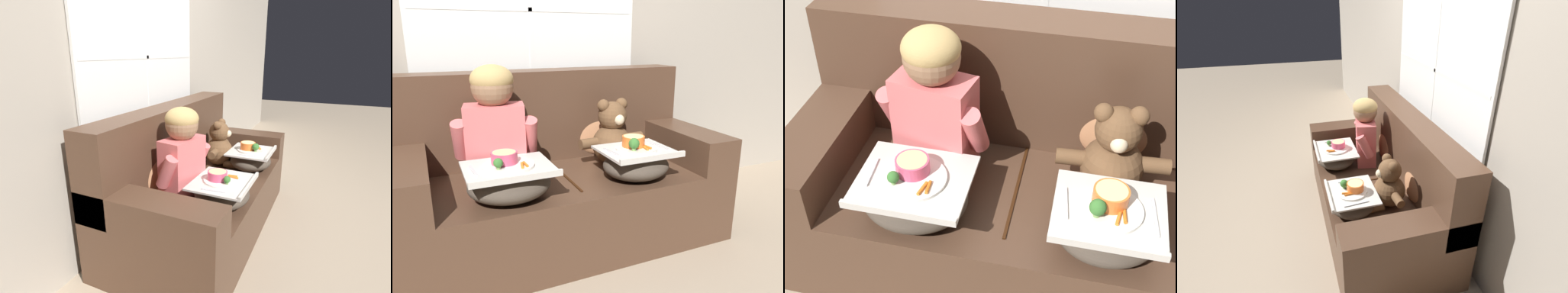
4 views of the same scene
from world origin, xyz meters
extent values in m
plane|color=tan|center=(0.00, 0.00, 0.00)|extent=(14.00, 14.00, 0.00)
cube|color=#4C3323|center=(0.00, 0.00, 0.20)|extent=(1.79, 0.84, 0.41)
cube|color=#4C3323|center=(0.00, 0.31, 0.68)|extent=(1.79, 0.22, 0.54)
cube|color=#4C3323|center=(-0.78, 0.00, 0.50)|extent=(0.22, 0.84, 0.19)
cube|color=#32190A|center=(0.00, -0.02, 0.41)|extent=(0.01, 0.58, 0.01)
ellipsoid|color=#B2754C|center=(-0.34, 0.24, 0.58)|extent=(0.36, 0.17, 0.37)
ellipsoid|color=#B2754C|center=(0.34, 0.24, 0.58)|extent=(0.34, 0.16, 0.35)
cube|color=#DB6666|center=(-0.34, 0.03, 0.61)|extent=(0.32, 0.22, 0.40)
sphere|color=#936B4C|center=(-0.34, 0.03, 0.90)|extent=(0.21, 0.21, 0.21)
ellipsoid|color=tan|center=(-0.34, 0.03, 0.93)|extent=(0.21, 0.21, 0.15)
cylinder|color=#DB6666|center=(-0.51, 0.04, 0.64)|extent=(0.10, 0.17, 0.22)
cylinder|color=#DB6666|center=(-0.17, -0.02, 0.64)|extent=(0.10, 0.17, 0.22)
sphere|color=brown|center=(0.34, 0.03, 0.52)|extent=(0.23, 0.23, 0.23)
sphere|color=brown|center=(0.34, 0.03, 0.69)|extent=(0.17, 0.17, 0.17)
sphere|color=brown|center=(0.28, 0.02, 0.76)|extent=(0.07, 0.07, 0.07)
sphere|color=brown|center=(0.40, 0.03, 0.76)|extent=(0.07, 0.07, 0.07)
sphere|color=beige|center=(0.34, -0.04, 0.68)|extent=(0.06, 0.06, 0.06)
sphere|color=black|center=(0.34, -0.06, 0.69)|extent=(0.02, 0.02, 0.02)
cylinder|color=brown|center=(0.19, 0.02, 0.55)|extent=(0.12, 0.07, 0.06)
cylinder|color=brown|center=(0.49, 0.04, 0.55)|extent=(0.12, 0.07, 0.06)
cylinder|color=brown|center=(0.29, -0.09, 0.44)|extent=(0.07, 0.11, 0.06)
cylinder|color=brown|center=(0.40, -0.08, 0.44)|extent=(0.07, 0.11, 0.06)
ellipsoid|color=#473D33|center=(-0.34, -0.25, 0.48)|extent=(0.38, 0.34, 0.15)
cube|color=beige|center=(-0.34, -0.25, 0.56)|extent=(0.40, 0.35, 0.01)
cube|color=beige|center=(-0.34, -0.42, 0.57)|extent=(0.40, 0.02, 0.02)
cylinder|color=white|center=(-0.34, -0.25, 0.57)|extent=(0.24, 0.24, 0.01)
cylinder|color=#D64C70|center=(-0.35, -0.22, 0.60)|extent=(0.12, 0.12, 0.05)
cylinder|color=#E5D189|center=(-0.35, -0.22, 0.62)|extent=(0.11, 0.11, 0.01)
sphere|color=#38702D|center=(-0.39, -0.30, 0.61)|extent=(0.04, 0.04, 0.04)
cylinder|color=#7A9E56|center=(-0.39, -0.30, 0.58)|extent=(0.02, 0.02, 0.02)
cylinder|color=orange|center=(-0.29, -0.30, 0.58)|extent=(0.02, 0.06, 0.01)
cylinder|color=orange|center=(-0.27, -0.29, 0.58)|extent=(0.01, 0.06, 0.01)
cube|color=silver|center=(-0.49, -0.25, 0.57)|extent=(0.02, 0.14, 0.01)
ellipsoid|color=#473D33|center=(0.34, -0.25, 0.48)|extent=(0.36, 0.32, 0.15)
cube|color=beige|center=(0.34, -0.25, 0.56)|extent=(0.37, 0.34, 0.01)
cube|color=beige|center=(0.34, -0.41, 0.57)|extent=(0.37, 0.02, 0.02)
cylinder|color=white|center=(0.34, -0.25, 0.57)|extent=(0.22, 0.22, 0.01)
cylinder|color=orange|center=(0.33, -0.22, 0.60)|extent=(0.12, 0.12, 0.06)
cylinder|color=#E5D189|center=(0.33, -0.22, 0.63)|extent=(0.10, 0.10, 0.01)
sphere|color=#38702D|center=(0.29, -0.29, 0.62)|extent=(0.06, 0.06, 0.06)
cylinder|color=#7A9E56|center=(0.29, -0.29, 0.59)|extent=(0.02, 0.02, 0.02)
cylinder|color=orange|center=(0.37, -0.29, 0.58)|extent=(0.02, 0.07, 0.01)
cylinder|color=orange|center=(0.38, -0.28, 0.58)|extent=(0.02, 0.07, 0.01)
cube|color=silver|center=(0.19, -0.25, 0.57)|extent=(0.03, 0.14, 0.01)
cube|color=silver|center=(0.48, -0.25, 0.57)|extent=(0.02, 0.17, 0.01)
camera|label=1|loc=(-1.97, -0.82, 1.32)|focal=28.00mm
camera|label=2|loc=(-0.67, -1.89, 1.14)|focal=35.00mm
camera|label=3|loc=(0.20, -1.56, 1.85)|focal=50.00mm
camera|label=4|loc=(2.06, -0.59, 1.82)|focal=28.00mm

